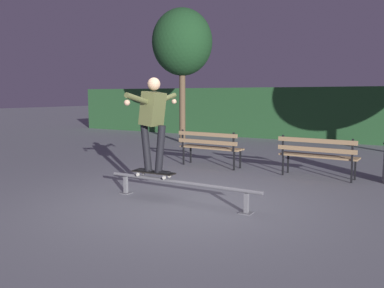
{
  "coord_description": "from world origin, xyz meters",
  "views": [
    {
      "loc": [
        3.4,
        -5.27,
        1.72
      ],
      "look_at": [
        -0.27,
        0.76,
        0.85
      ],
      "focal_mm": 37.14,
      "sensor_mm": 36.0,
      "label": 1
    }
  ],
  "objects_px": {
    "park_bench_leftmost": "(210,145)",
    "tree_far_left": "(182,43)",
    "skateboard": "(153,173)",
    "park_bench_left_center": "(317,153)",
    "grind_rail": "(180,185)",
    "skateboarder": "(153,117)"
  },
  "relations": [
    {
      "from": "park_bench_leftmost",
      "to": "tree_far_left",
      "type": "relative_size",
      "value": 0.34
    },
    {
      "from": "skateboard",
      "to": "park_bench_left_center",
      "type": "bearing_deg",
      "value": 57.55
    },
    {
      "from": "grind_rail",
      "to": "skateboard",
      "type": "bearing_deg",
      "value": 180.0
    },
    {
      "from": "park_bench_leftmost",
      "to": "skateboard",
      "type": "bearing_deg",
      "value": -78.76
    },
    {
      "from": "grind_rail",
      "to": "tree_far_left",
      "type": "bearing_deg",
      "value": 122.44
    },
    {
      "from": "skateboarder",
      "to": "park_bench_left_center",
      "type": "bearing_deg",
      "value": 57.59
    },
    {
      "from": "skateboarder",
      "to": "park_bench_left_center",
      "type": "height_order",
      "value": "skateboarder"
    },
    {
      "from": "park_bench_leftmost",
      "to": "park_bench_left_center",
      "type": "bearing_deg",
      "value": 0.0
    },
    {
      "from": "skateboard",
      "to": "tree_far_left",
      "type": "relative_size",
      "value": 0.16
    },
    {
      "from": "tree_far_left",
      "to": "skateboarder",
      "type": "bearing_deg",
      "value": -60.81
    },
    {
      "from": "skateboarder",
      "to": "park_bench_left_center",
      "type": "relative_size",
      "value": 0.97
    },
    {
      "from": "skateboard",
      "to": "park_bench_left_center",
      "type": "height_order",
      "value": "park_bench_left_center"
    },
    {
      "from": "tree_far_left",
      "to": "skateboard",
      "type": "bearing_deg",
      "value": -60.83
    },
    {
      "from": "grind_rail",
      "to": "tree_far_left",
      "type": "relative_size",
      "value": 0.59
    },
    {
      "from": "park_bench_left_center",
      "to": "tree_far_left",
      "type": "relative_size",
      "value": 0.34
    },
    {
      "from": "park_bench_leftmost",
      "to": "park_bench_left_center",
      "type": "height_order",
      "value": "same"
    },
    {
      "from": "grind_rail",
      "to": "skateboarder",
      "type": "relative_size",
      "value": 1.8
    },
    {
      "from": "park_bench_leftmost",
      "to": "tree_far_left",
      "type": "xyz_separation_m",
      "value": [
        -3.28,
        3.9,
        3.04
      ]
    },
    {
      "from": "grind_rail",
      "to": "park_bench_left_center",
      "type": "bearing_deg",
      "value": 65.31
    },
    {
      "from": "grind_rail",
      "to": "park_bench_left_center",
      "type": "distance_m",
      "value": 3.37
    },
    {
      "from": "skateboard",
      "to": "skateboarder",
      "type": "distance_m",
      "value": 0.94
    },
    {
      "from": "park_bench_leftmost",
      "to": "park_bench_left_center",
      "type": "relative_size",
      "value": 1.0
    }
  ]
}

